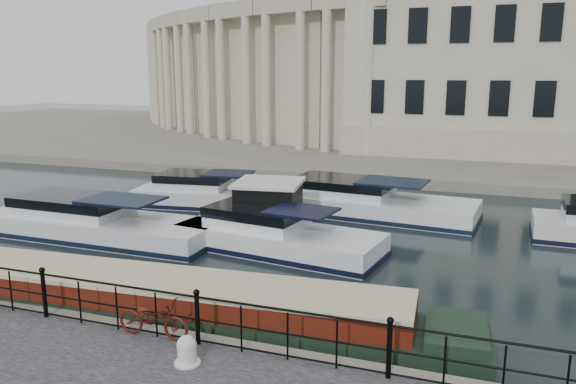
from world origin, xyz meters
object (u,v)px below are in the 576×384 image
object	(u,v)px
narrowboat	(151,307)
harbour_hut	(269,211)
bicycle	(153,318)
mooring_bollard	(187,351)

from	to	relation	value
narrowboat	harbour_hut	bearing A→B (deg)	86.47
harbour_hut	bicycle	bearing A→B (deg)	-91.30
bicycle	narrowboat	world-z (taller)	bicycle
narrowboat	harbour_hut	distance (m)	8.16
bicycle	mooring_bollard	bearing A→B (deg)	-122.24
mooring_bollard	narrowboat	bearing A→B (deg)	134.74
bicycle	harbour_hut	xyz separation A→B (m)	(-1.19, 9.82, -0.04)
bicycle	mooring_bollard	size ratio (longest dim) A/B	2.83
mooring_bollard	harbour_hut	distance (m)	10.85
bicycle	harbour_hut	bearing A→B (deg)	5.91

